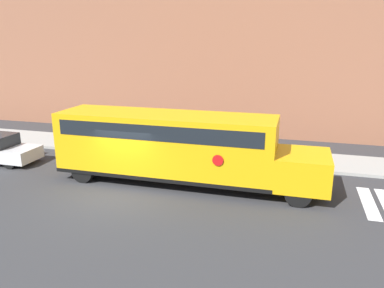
# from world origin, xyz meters

# --- Properties ---
(ground_plane) EXTENTS (60.00, 60.00, 0.00)m
(ground_plane) POSITION_xyz_m (0.00, 0.00, 0.00)
(ground_plane) COLOR #333335
(sidewalk_strip) EXTENTS (44.00, 3.00, 0.15)m
(sidewalk_strip) POSITION_xyz_m (0.00, 6.50, 0.07)
(sidewalk_strip) COLOR #9E9E99
(sidewalk_strip) RESTS_ON ground
(building_backdrop) EXTENTS (32.00, 4.00, 12.68)m
(building_backdrop) POSITION_xyz_m (0.00, 13.00, 6.34)
(building_backdrop) COLOR #935B42
(building_backdrop) RESTS_ON ground
(school_bus) EXTENTS (11.57, 2.57, 3.07)m
(school_bus) POSITION_xyz_m (1.89, 1.99, 1.76)
(school_bus) COLOR #EAA80F
(school_bus) RESTS_ON ground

